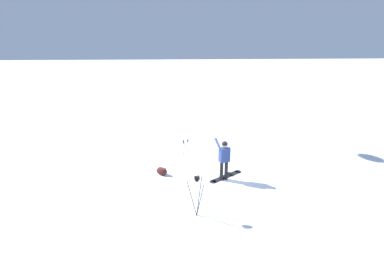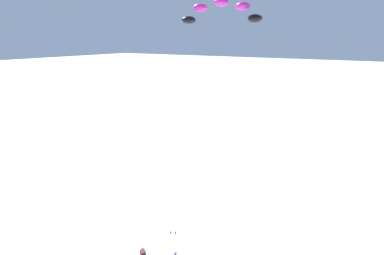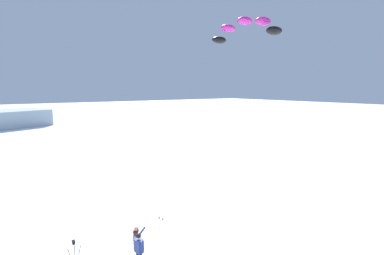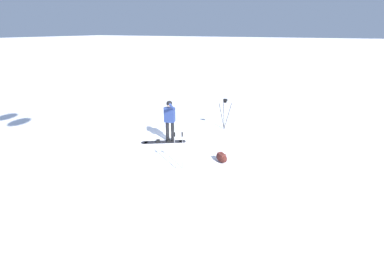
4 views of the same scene
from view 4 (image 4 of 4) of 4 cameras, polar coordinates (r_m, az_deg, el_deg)
ground_plane at (r=11.36m, az=-2.70°, el=-2.17°), size 300.00×300.00×0.00m
snowboarder at (r=10.72m, az=-4.76°, el=2.26°), size 0.64×0.58×1.71m
snowboard at (r=10.96m, az=-6.03°, el=-2.98°), size 1.06×1.58×0.10m
gear_bag_large at (r=9.35m, az=6.27°, el=-6.28°), size 0.54×0.59×0.31m
camera_tripod at (r=12.15m, az=6.96°, el=4.17°), size 0.53×0.53×1.40m
ski_poles at (r=8.73m, az=-2.86°, el=-3.57°), size 0.37×0.39×1.20m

